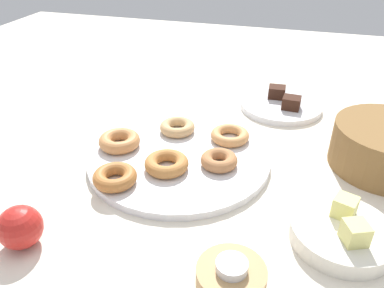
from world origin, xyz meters
TOP-DOWN VIEW (x-y plane):
  - ground_plane at (0.00, 0.00)m, footprint 2.40×2.40m
  - donut_plate at (0.00, 0.00)m, footprint 0.40×0.40m
  - donut_0 at (0.02, 0.10)m, footprint 0.10×0.10m
  - donut_1 at (-0.09, 0.10)m, footprint 0.11×0.11m
  - donut_2 at (0.06, -0.01)m, footprint 0.13×0.13m
  - donut_3 at (0.14, -0.09)m, footprint 0.10×0.10m
  - donut_4 at (0.01, -0.14)m, footprint 0.11×0.11m
  - donut_5 at (-0.09, -0.03)m, footprint 0.11×0.11m
  - cake_plate at (-0.33, 0.19)m, footprint 0.23×0.23m
  - brownie_near at (-0.37, 0.18)m, footprint 0.05×0.05m
  - brownie_far at (-0.30, 0.22)m, footprint 0.05×0.05m
  - candle_holder at (0.30, 0.18)m, footprint 0.11×0.11m
  - tealight at (0.30, 0.18)m, footprint 0.05×0.05m
  - fruit_bowl at (0.16, 0.34)m, footprint 0.17×0.17m
  - melon_chunk_left at (0.13, 0.34)m, footprint 0.05×0.05m
  - melon_chunk_right at (0.19, 0.35)m, footprint 0.05×0.05m
  - apple at (0.31, -0.17)m, footprint 0.07×0.07m

SIDE VIEW (x-z plane):
  - ground_plane at x=0.00m, z-range 0.00..0.00m
  - cake_plate at x=-0.33m, z-range 0.00..0.02m
  - donut_plate at x=0.00m, z-range 0.00..0.02m
  - candle_holder at x=0.30m, z-range 0.00..0.03m
  - fruit_bowl at x=0.16m, z-range 0.00..0.03m
  - donut_1 at x=-0.09m, z-range 0.02..0.04m
  - donut_5 at x=-0.09m, z-range 0.02..0.04m
  - donut_0 at x=0.02m, z-range 0.02..0.04m
  - donut_2 at x=0.06m, z-range 0.02..0.04m
  - donut_3 at x=0.14m, z-range 0.02..0.04m
  - donut_4 at x=0.01m, z-range 0.02..0.05m
  - brownie_near at x=-0.37m, z-range 0.02..0.05m
  - brownie_far at x=-0.30m, z-range 0.02..0.05m
  - apple at x=0.31m, z-range 0.00..0.07m
  - tealight at x=0.30m, z-range 0.03..0.04m
  - melon_chunk_left at x=0.13m, z-range 0.03..0.07m
  - melon_chunk_right at x=0.19m, z-range 0.03..0.07m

